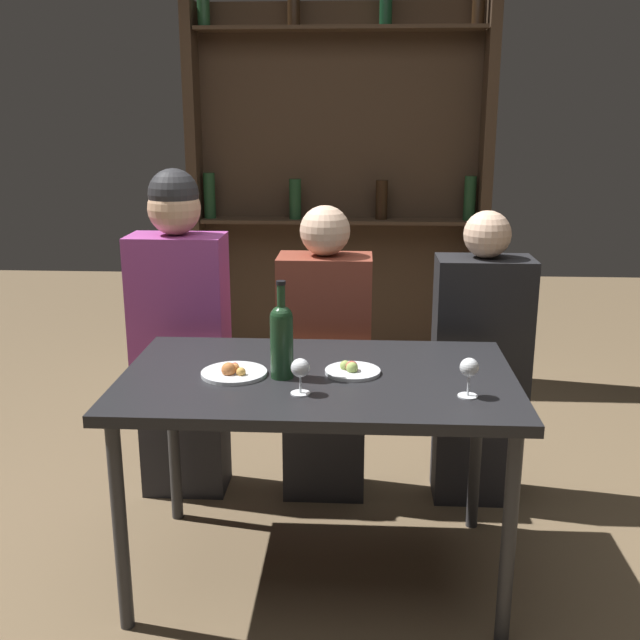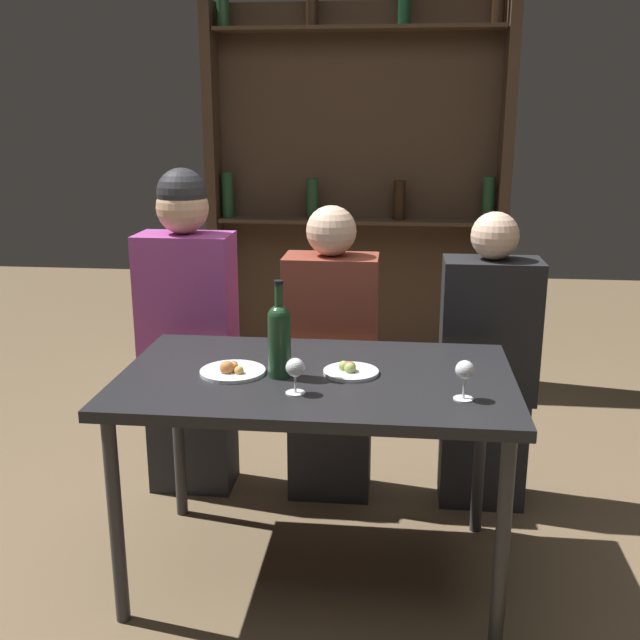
{
  "view_description": "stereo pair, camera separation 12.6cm",
  "coord_description": "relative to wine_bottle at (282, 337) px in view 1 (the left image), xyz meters",
  "views": [
    {
      "loc": [
        0.13,
        -2.28,
        1.54
      ],
      "look_at": [
        0.0,
        0.12,
        0.88
      ],
      "focal_mm": 42.0,
      "sensor_mm": 36.0,
      "label": 1
    },
    {
      "loc": [
        0.26,
        -2.27,
        1.54
      ],
      "look_at": [
        0.0,
        0.12,
        0.88
      ],
      "focal_mm": 42.0,
      "sensor_mm": 36.0,
      "label": 2
    }
  ],
  "objects": [
    {
      "name": "ground_plane",
      "position": [
        0.11,
        0.03,
        -0.86
      ],
      "size": [
        10.0,
        10.0,
        0.0
      ],
      "primitive_type": "plane",
      "color": "brown"
    },
    {
      "name": "dining_table",
      "position": [
        0.11,
        0.03,
        -0.2
      ],
      "size": [
        1.27,
        0.77,
        0.73
      ],
      "color": "black",
      "rests_on": "ground_plane"
    },
    {
      "name": "wine_rack_wall",
      "position": [
        0.11,
        2.07,
        0.27
      ],
      "size": [
        1.69,
        0.21,
        2.25
      ],
      "color": "#38281C",
      "rests_on": "ground_plane"
    },
    {
      "name": "wine_bottle",
      "position": [
        0.0,
        0.0,
        0.0
      ],
      "size": [
        0.07,
        0.07,
        0.32
      ],
      "color": "#19381E",
      "rests_on": "dining_table"
    },
    {
      "name": "wine_glass_0",
      "position": [
        0.07,
        -0.14,
        -0.06
      ],
      "size": [
        0.06,
        0.06,
        0.11
      ],
      "color": "silver",
      "rests_on": "dining_table"
    },
    {
      "name": "wine_glass_1",
      "position": [
        0.57,
        -0.14,
        -0.05
      ],
      "size": [
        0.06,
        0.06,
        0.12
      ],
      "color": "silver",
      "rests_on": "dining_table"
    },
    {
      "name": "food_plate_0",
      "position": [
        -0.16,
        0.01,
        -0.12
      ],
      "size": [
        0.21,
        0.21,
        0.05
      ],
      "color": "silver",
      "rests_on": "dining_table"
    },
    {
      "name": "food_plate_1",
      "position": [
        0.22,
        0.05,
        -0.12
      ],
      "size": [
        0.18,
        0.18,
        0.04
      ],
      "color": "silver",
      "rests_on": "dining_table"
    },
    {
      "name": "seated_person_left",
      "position": [
        -0.48,
        0.61,
        -0.2
      ],
      "size": [
        0.38,
        0.22,
        1.34
      ],
      "color": "#26262B",
      "rests_on": "ground_plane"
    },
    {
      "name": "seated_person_center",
      "position": [
        0.11,
        0.61,
        -0.29
      ],
      "size": [
        0.37,
        0.22,
        1.2
      ],
      "color": "#26262B",
      "rests_on": "ground_plane"
    },
    {
      "name": "seated_person_right",
      "position": [
        0.73,
        0.61,
        -0.3
      ],
      "size": [
        0.37,
        0.22,
        1.19
      ],
      "color": "#26262B",
      "rests_on": "ground_plane"
    }
  ]
}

